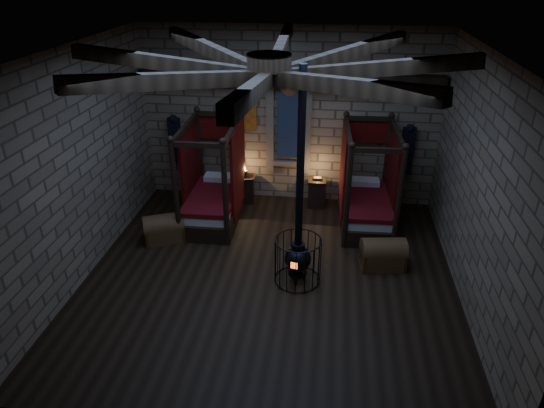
# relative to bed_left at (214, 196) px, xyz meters

# --- Properties ---
(room) EXTENTS (7.02, 7.02, 4.29)m
(room) POSITION_rel_bed_left_xyz_m (1.59, -2.06, 3.18)
(room) COLOR black
(room) RESTS_ON ground
(bed_left) EXTENTS (1.20, 2.21, 2.29)m
(bed_left) POSITION_rel_bed_left_xyz_m (0.00, 0.00, 0.00)
(bed_left) COLOR black
(bed_left) RESTS_ON ground
(bed_right) EXTENTS (1.23, 2.20, 2.25)m
(bed_right) POSITION_rel_bed_left_xyz_m (3.48, 0.23, -0.01)
(bed_right) COLOR black
(bed_right) RESTS_ON ground
(trunk_left) EXTENTS (0.98, 0.82, 0.62)m
(trunk_left) POSITION_rel_bed_left_xyz_m (-0.85, -1.11, -0.29)
(trunk_left) COLOR brown
(trunk_left) RESTS_ON ground
(trunk_right) EXTENTS (0.92, 0.66, 0.63)m
(trunk_right) POSITION_rel_bed_left_xyz_m (3.76, -1.53, -0.29)
(trunk_right) COLOR brown
(trunk_right) RESTS_ON ground
(nightstand_left) EXTENTS (0.48, 0.46, 0.85)m
(nightstand_left) POSITION_rel_bed_left_xyz_m (0.58, 0.95, -0.21)
(nightstand_left) COLOR black
(nightstand_left) RESTS_ON ground
(nightstand_right) EXTENTS (0.45, 0.43, 0.77)m
(nightstand_right) POSITION_rel_bed_left_xyz_m (2.34, 0.92, -0.20)
(nightstand_right) COLOR black
(nightstand_right) RESTS_ON ground
(stove) EXTENTS (0.88, 0.88, 4.05)m
(stove) POSITION_rel_bed_left_xyz_m (2.13, -2.22, 0.01)
(stove) COLOR black
(stove) RESTS_ON ground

